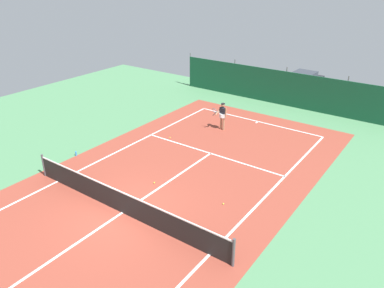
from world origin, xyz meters
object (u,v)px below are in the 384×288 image
(tennis_ball_near_player, at_px, (223,204))
(tennis_ball_midcourt, at_px, (154,183))
(tennis_ball_by_sideline, at_px, (170,138))
(parked_car, at_px, (303,83))
(tennis_player, at_px, (222,114))
(water_bottle, at_px, (76,154))
(tennis_net, at_px, (121,202))

(tennis_ball_near_player, xyz_separation_m, tennis_ball_midcourt, (-3.39, -0.38, 0.00))
(tennis_ball_by_sideline, relative_size, parked_car, 0.02)
(tennis_player, distance_m, water_bottle, 8.56)
(tennis_ball_by_sideline, height_order, parked_car, parked_car)
(tennis_ball_near_player, relative_size, parked_car, 0.02)
(tennis_ball_by_sideline, height_order, water_bottle, water_bottle)
(parked_car, height_order, water_bottle, parked_car)
(tennis_ball_midcourt, bearing_deg, parked_car, 88.08)
(tennis_player, height_order, tennis_ball_midcourt, tennis_player)
(tennis_net, relative_size, tennis_player, 6.17)
(tennis_ball_midcourt, height_order, water_bottle, water_bottle)
(tennis_player, height_order, tennis_ball_near_player, tennis_player)
(tennis_net, height_order, water_bottle, tennis_net)
(parked_car, bearing_deg, tennis_player, -95.63)
(water_bottle, bearing_deg, tennis_ball_by_sideline, 60.62)
(tennis_net, height_order, tennis_ball_midcourt, tennis_net)
(tennis_player, height_order, tennis_ball_by_sideline, tennis_player)
(tennis_player, height_order, parked_car, parked_car)
(tennis_ball_near_player, distance_m, water_bottle, 8.48)
(tennis_player, bearing_deg, tennis_ball_by_sideline, 68.06)
(tennis_player, bearing_deg, parked_car, -88.07)
(tennis_player, xyz_separation_m, water_bottle, (-4.30, -7.35, -0.84))
(parked_car, distance_m, water_bottle, 17.83)
(tennis_ball_midcourt, bearing_deg, tennis_net, -79.73)
(tennis_net, xyz_separation_m, tennis_ball_midcourt, (-0.44, 2.43, -0.48))
(tennis_net, distance_m, tennis_ball_near_player, 4.10)
(tennis_ball_near_player, bearing_deg, tennis_ball_midcourt, -173.60)
(tennis_ball_by_sideline, bearing_deg, parked_car, 76.07)
(tennis_ball_near_player, bearing_deg, water_bottle, -175.62)
(tennis_net, xyz_separation_m, tennis_player, (-1.21, 9.51, 0.45))
(tennis_net, relative_size, water_bottle, 42.17)
(parked_car, bearing_deg, tennis_ball_by_sideline, -101.67)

